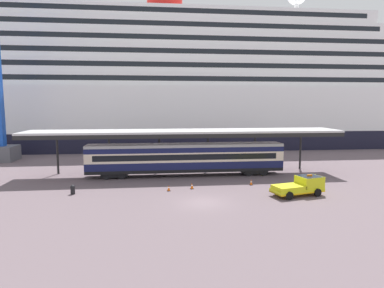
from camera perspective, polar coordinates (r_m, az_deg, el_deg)
The scene contains 9 objects.
ground_plane at distance 30.84m, azimuth 2.03°, elevation -10.18°, with size 400.00×400.00×0.00m, color #65555B.
cruise_ship at distance 75.88m, azimuth -13.35°, elevation 9.44°, with size 148.59×27.82×36.86m.
platform_canopy at distance 41.62m, azimuth -1.14°, elevation 2.04°, with size 39.64×5.61×5.79m.
train_carriage at distance 41.59m, azimuth -1.08°, elevation -2.42°, with size 24.65×2.81×4.11m.
service_truck at distance 34.85m, azimuth 18.53°, elevation -6.84°, with size 5.53×3.20×2.02m.
traffic_cone_near at distance 35.57m, azimuth -0.02°, elevation -7.30°, with size 0.36×0.36×0.66m.
traffic_cone_mid at distance 37.83m, azimuth 10.26°, elevation -6.57°, with size 0.36×0.36×0.63m.
traffic_cone_far at distance 34.84m, azimuth -4.07°, elevation -7.67°, with size 0.36×0.36×0.61m.
quay_bollard at distance 35.61m, azimuth -20.05°, elevation -7.40°, with size 0.48×0.48×0.96m.
Camera 1 is at (-4.31, -29.16, 9.08)m, focal length 30.65 mm.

